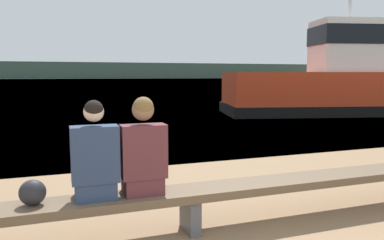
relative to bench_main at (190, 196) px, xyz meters
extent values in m
plane|color=#5684A3|center=(-0.06, 122.89, -0.39)|extent=(240.00, 240.00, 0.00)
cube|color=#384233|center=(-0.06, 180.31, 3.26)|extent=(600.00, 12.00, 7.30)
cube|color=brown|center=(0.00, 0.00, 0.03)|extent=(8.47, 0.45, 0.09)
cube|color=#515156|center=(0.00, 0.00, -0.20)|extent=(0.12, 0.38, 0.37)
cube|color=navy|center=(-0.97, 0.05, 0.16)|extent=(0.39, 0.35, 0.18)
cube|color=navy|center=(-0.97, -0.02, 0.53)|extent=(0.45, 0.22, 0.55)
sphere|color=beige|center=(-0.97, -0.02, 0.93)|extent=(0.19, 0.19, 0.19)
sphere|color=black|center=(-0.97, -0.03, 0.96)|extent=(0.18, 0.18, 0.18)
cube|color=#56282D|center=(-0.50, 0.05, 0.16)|extent=(0.39, 0.35, 0.18)
cube|color=#56282D|center=(-0.50, -0.02, 0.52)|extent=(0.45, 0.22, 0.54)
sphere|color=#846047|center=(-0.50, -0.02, 0.94)|extent=(0.22, 0.22, 0.22)
sphere|color=brown|center=(-0.50, -0.04, 0.97)|extent=(0.20, 0.20, 0.20)
ellipsoid|color=#232328|center=(-1.54, 0.02, 0.20)|extent=(0.24, 0.21, 0.24)
cube|color=red|center=(10.22, 9.42, 0.49)|extent=(10.45, 5.44, 1.77)
cube|color=black|center=(10.22, 9.42, -0.18)|extent=(10.67, 5.61, 0.42)
cube|color=silver|center=(10.71, 9.30, 2.46)|extent=(3.84, 2.67, 2.17)
cube|color=black|center=(10.71, 9.30, 2.90)|extent=(3.93, 2.75, 0.78)
camera|label=1|loc=(-1.26, -3.63, 1.28)|focal=35.00mm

